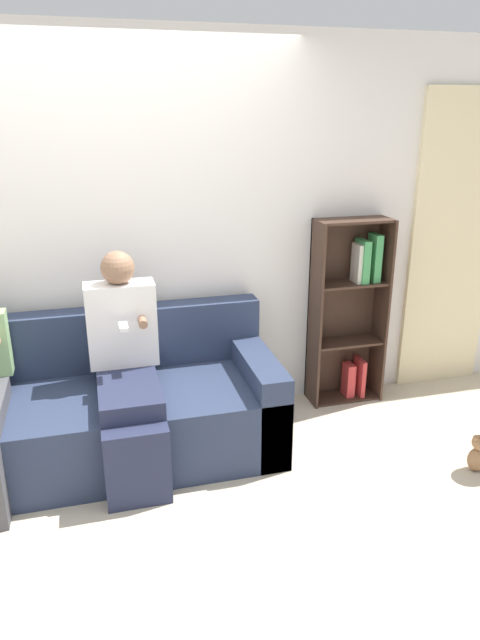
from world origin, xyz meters
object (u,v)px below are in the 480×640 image
couch (105,413)px  adult_seated (126,363)px  bookshelf (349,309)px  teddy_bear (478,454)px

couch → adult_seated: 0.41m
couch → adult_seated: adult_seated is taller
couch → bookshelf: bearing=11.2°
adult_seated → bookshelf: size_ratio=0.94×
teddy_bear → bookshelf: bearing=108.2°
couch → teddy_bear: couch is taller
couch → teddy_bear: size_ratio=8.60×
couch → adult_seated: size_ratio=1.66×
bookshelf → couch: bearing=-168.8°
adult_seated → bookshelf: bookshelf is taller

